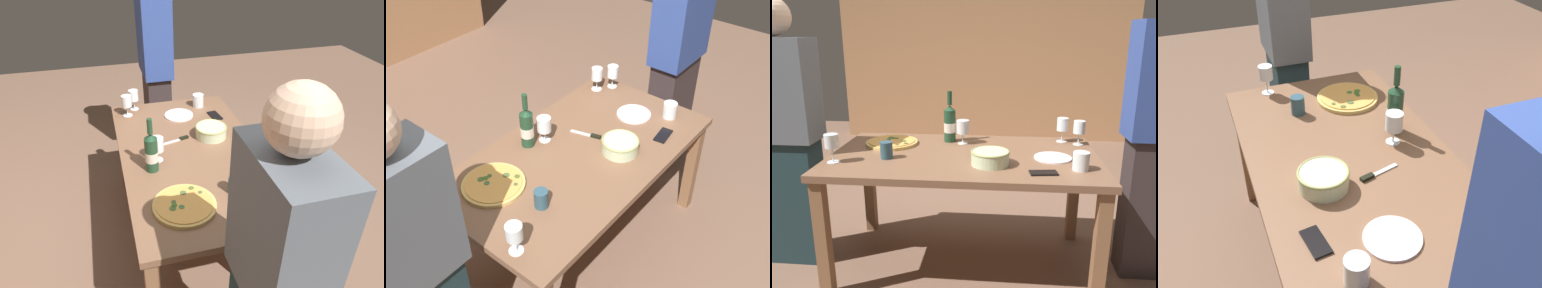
# 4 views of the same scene
# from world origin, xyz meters

# --- Properties ---
(ground_plane) EXTENTS (8.00, 8.00, 0.00)m
(ground_plane) POSITION_xyz_m (0.00, 0.00, 0.00)
(ground_plane) COLOR brown
(dining_table) EXTENTS (1.60, 0.90, 0.75)m
(dining_table) POSITION_xyz_m (0.00, 0.00, 0.66)
(dining_table) COLOR brown
(dining_table) RESTS_ON ground
(brick_wall_back) EXTENTS (3.95, 0.16, 2.98)m
(brick_wall_back) POSITION_xyz_m (0.00, 3.20, 1.49)
(brick_wall_back) COLOR tan
(brick_wall_back) RESTS_ON ground
(pizza) EXTENTS (0.34, 0.34, 0.03)m
(pizza) POSITION_xyz_m (-0.49, 0.17, 0.76)
(pizza) COLOR #DDB764
(pizza) RESTS_ON dining_table
(serving_bowl) EXTENTS (0.22, 0.22, 0.08)m
(serving_bowl) POSITION_xyz_m (0.16, -0.18, 0.79)
(serving_bowl) COLOR beige
(serving_bowl) RESTS_ON dining_table
(wine_bottle) EXTENTS (0.08, 0.08, 0.34)m
(wine_bottle) POSITION_xyz_m (-0.12, 0.28, 0.88)
(wine_bottle) COLOR #20442B
(wine_bottle) RESTS_ON dining_table
(wine_glass_near_pizza) EXTENTS (0.08, 0.08, 0.16)m
(wine_glass_near_pizza) POSITION_xyz_m (-0.72, -0.22, 0.87)
(wine_glass_near_pizza) COLOR white
(wine_glass_near_pizza) RESTS_ON dining_table
(wine_glass_by_bottle) EXTENTS (0.08, 0.08, 0.16)m
(wine_glass_by_bottle) POSITION_xyz_m (-0.03, 0.23, 0.86)
(wine_glass_by_bottle) COLOR white
(wine_glass_by_bottle) RESTS_ON dining_table
(wine_glass_far_left) EXTENTS (0.07, 0.07, 0.16)m
(wine_glass_far_left) POSITION_xyz_m (0.63, 0.34, 0.86)
(wine_glass_far_left) COLOR white
(wine_glass_far_left) RESTS_ON dining_table
(wine_glass_far_right) EXTENTS (0.07, 0.07, 0.16)m
(wine_glass_far_right) POSITION_xyz_m (0.72, 0.28, 0.86)
(wine_glass_far_right) COLOR white
(wine_glass_far_right) RESTS_ON dining_table
(cup_amber) EXTENTS (0.09, 0.09, 0.10)m
(cup_amber) POSITION_xyz_m (0.65, -0.22, 0.80)
(cup_amber) COLOR white
(cup_amber) RESTS_ON dining_table
(cup_ceramic) EXTENTS (0.07, 0.07, 0.10)m
(cup_ceramic) POSITION_xyz_m (-0.44, -0.12, 0.80)
(cup_ceramic) COLOR #2F5263
(cup_ceramic) RESTS_ON dining_table
(side_plate) EXTENTS (0.22, 0.22, 0.01)m
(side_plate) POSITION_xyz_m (0.52, -0.04, 0.76)
(side_plate) COLOR white
(side_plate) RESTS_ON dining_table
(cell_phone) EXTENTS (0.15, 0.09, 0.01)m
(cell_phone) POSITION_xyz_m (0.44, -0.30, 0.76)
(cell_phone) COLOR black
(cell_phone) RESTS_ON dining_table
(pizza_knife) EXTENTS (0.07, 0.19, 0.02)m
(pizza_knife) POSITION_xyz_m (0.17, 0.05, 0.76)
(pizza_knife) COLOR silver
(pizza_knife) RESTS_ON dining_table
(person_host) EXTENTS (0.41, 0.24, 1.66)m
(person_host) POSITION_xyz_m (-1.10, -0.02, 0.84)
(person_host) COLOR #1D343B
(person_host) RESTS_ON ground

